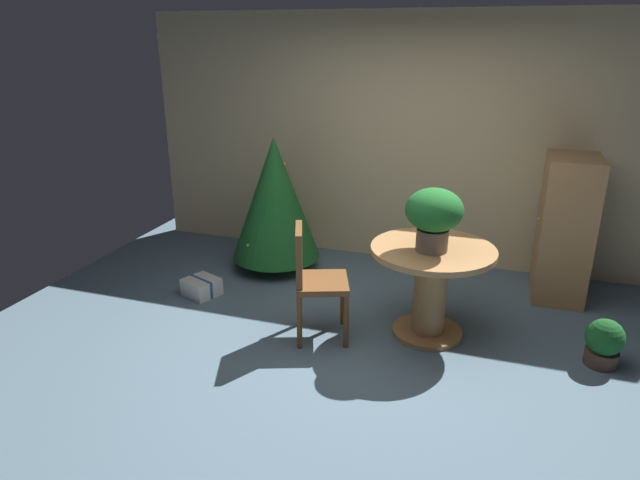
{
  "coord_description": "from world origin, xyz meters",
  "views": [
    {
      "loc": [
        0.85,
        -3.63,
        2.35
      ],
      "look_at": [
        -0.44,
        0.29,
        0.82
      ],
      "focal_mm": 31.15,
      "sensor_mm": 36.0,
      "label": 1
    }
  ],
  "objects_px": {
    "wooden_chair_left": "(313,276)",
    "potted_plant": "(604,342)",
    "holiday_tree": "(275,198)",
    "gift_box_cream": "(202,287)",
    "round_dining_table": "(431,280)",
    "flower_vase": "(434,214)",
    "wooden_cabinet": "(565,228)"
  },
  "relations": [
    {
      "from": "wooden_cabinet",
      "to": "wooden_chair_left",
      "type": "bearing_deg",
      "value": -143.06
    },
    {
      "from": "wooden_chair_left",
      "to": "potted_plant",
      "type": "xyz_separation_m",
      "value": [
        2.21,
        0.28,
        -0.35
      ]
    },
    {
      "from": "round_dining_table",
      "to": "flower_vase",
      "type": "xyz_separation_m",
      "value": [
        -0.01,
        -0.07,
        0.58
      ]
    },
    {
      "from": "flower_vase",
      "to": "wooden_cabinet",
      "type": "bearing_deg",
      "value": 48.64
    },
    {
      "from": "wooden_cabinet",
      "to": "potted_plant",
      "type": "height_order",
      "value": "wooden_cabinet"
    },
    {
      "from": "potted_plant",
      "to": "gift_box_cream",
      "type": "bearing_deg",
      "value": 178.07
    },
    {
      "from": "wooden_chair_left",
      "to": "gift_box_cream",
      "type": "xyz_separation_m",
      "value": [
        -1.27,
        0.39,
        -0.46
      ]
    },
    {
      "from": "holiday_tree",
      "to": "gift_box_cream",
      "type": "height_order",
      "value": "holiday_tree"
    },
    {
      "from": "flower_vase",
      "to": "gift_box_cream",
      "type": "relative_size",
      "value": 1.29
    },
    {
      "from": "wooden_chair_left",
      "to": "flower_vase",
      "type": "bearing_deg",
      "value": 16.15
    },
    {
      "from": "round_dining_table",
      "to": "wooden_cabinet",
      "type": "bearing_deg",
      "value": 47.17
    },
    {
      "from": "round_dining_table",
      "to": "wooden_chair_left",
      "type": "height_order",
      "value": "wooden_chair_left"
    },
    {
      "from": "potted_plant",
      "to": "holiday_tree",
      "type": "bearing_deg",
      "value": 162.45
    },
    {
      "from": "flower_vase",
      "to": "potted_plant",
      "type": "relative_size",
      "value": 1.33
    },
    {
      "from": "wooden_chair_left",
      "to": "holiday_tree",
      "type": "distance_m",
      "value": 1.52
    },
    {
      "from": "flower_vase",
      "to": "wooden_cabinet",
      "type": "distance_m",
      "value": 1.67
    },
    {
      "from": "wooden_chair_left",
      "to": "potted_plant",
      "type": "height_order",
      "value": "wooden_chair_left"
    },
    {
      "from": "flower_vase",
      "to": "holiday_tree",
      "type": "relative_size",
      "value": 0.35
    },
    {
      "from": "round_dining_table",
      "to": "gift_box_cream",
      "type": "distance_m",
      "value": 2.21
    },
    {
      "from": "wooden_chair_left",
      "to": "wooden_cabinet",
      "type": "bearing_deg",
      "value": 36.94
    },
    {
      "from": "round_dining_table",
      "to": "wooden_chair_left",
      "type": "xyz_separation_m",
      "value": [
        -0.9,
        -0.33,
        0.04
      ]
    },
    {
      "from": "flower_vase",
      "to": "wooden_chair_left",
      "type": "bearing_deg",
      "value": -163.85
    },
    {
      "from": "holiday_tree",
      "to": "gift_box_cream",
      "type": "distance_m",
      "value": 1.17
    },
    {
      "from": "wooden_chair_left",
      "to": "holiday_tree",
      "type": "bearing_deg",
      "value": 124.03
    },
    {
      "from": "holiday_tree",
      "to": "potted_plant",
      "type": "distance_m",
      "value": 3.25
    },
    {
      "from": "flower_vase",
      "to": "wooden_chair_left",
      "type": "relative_size",
      "value": 0.52
    },
    {
      "from": "gift_box_cream",
      "to": "wooden_cabinet",
      "type": "relative_size",
      "value": 0.29
    },
    {
      "from": "holiday_tree",
      "to": "wooden_cabinet",
      "type": "height_order",
      "value": "holiday_tree"
    },
    {
      "from": "wooden_chair_left",
      "to": "gift_box_cream",
      "type": "height_order",
      "value": "wooden_chair_left"
    },
    {
      "from": "gift_box_cream",
      "to": "potted_plant",
      "type": "xyz_separation_m",
      "value": [
        3.48,
        -0.12,
        0.11
      ]
    },
    {
      "from": "holiday_tree",
      "to": "wooden_chair_left",
      "type": "bearing_deg",
      "value": -55.97
    },
    {
      "from": "round_dining_table",
      "to": "wooden_chair_left",
      "type": "bearing_deg",
      "value": -160.0
    }
  ]
}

